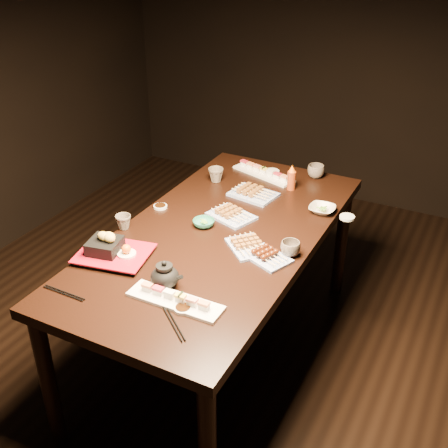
{
  "coord_description": "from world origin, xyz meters",
  "views": [
    {
      "loc": [
        0.96,
        -1.7,
        2.11
      ],
      "look_at": [
        -0.13,
        0.41,
        0.77
      ],
      "focal_mm": 45.0,
      "sensor_mm": 36.0,
      "label": 1
    }
  ],
  "objects_px": {
    "yakitori_plate_center": "(231,212)",
    "teacup_mid_right": "(290,249)",
    "yakitori_plate_right": "(247,244)",
    "yakitori_plate_left": "(253,191)",
    "edamame_bowl_green": "(204,223)",
    "sushi_platter_near": "(175,297)",
    "dining_table": "(220,295)",
    "sushi_platter_far": "(264,171)",
    "tempura_tray": "(113,246)",
    "teacup_near_left": "(123,222)",
    "edamame_bowl_cream": "(322,209)",
    "teapot": "(165,274)",
    "teacup_far_left": "(216,175)",
    "teacup_far_right": "(316,171)",
    "condiment_bottle": "(292,177)"
  },
  "relations": [
    {
      "from": "edamame_bowl_green",
      "to": "tempura_tray",
      "type": "relative_size",
      "value": 0.34
    },
    {
      "from": "dining_table",
      "to": "sushi_platter_far",
      "type": "relative_size",
      "value": 4.58
    },
    {
      "from": "yakitori_plate_left",
      "to": "teacup_mid_right",
      "type": "distance_m",
      "value": 0.61
    },
    {
      "from": "yakitori_plate_center",
      "to": "teacup_mid_right",
      "type": "distance_m",
      "value": 0.44
    },
    {
      "from": "teacup_far_right",
      "to": "teapot",
      "type": "bearing_deg",
      "value": -98.49
    },
    {
      "from": "sushi_platter_far",
      "to": "edamame_bowl_cream",
      "type": "xyz_separation_m",
      "value": [
        0.45,
        -0.28,
        -0.01
      ]
    },
    {
      "from": "sushi_platter_far",
      "to": "teacup_far_left",
      "type": "xyz_separation_m",
      "value": [
        -0.21,
        -0.21,
        0.02
      ]
    },
    {
      "from": "sushi_platter_far",
      "to": "teacup_far_right",
      "type": "relative_size",
      "value": 4.09
    },
    {
      "from": "teacup_near_left",
      "to": "teacup_far_right",
      "type": "bearing_deg",
      "value": 57.63
    },
    {
      "from": "teacup_far_right",
      "to": "edamame_bowl_green",
      "type": "bearing_deg",
      "value": -110.47
    },
    {
      "from": "yakitori_plate_right",
      "to": "tempura_tray",
      "type": "bearing_deg",
      "value": -103.17
    },
    {
      "from": "sushi_platter_near",
      "to": "condiment_bottle",
      "type": "xyz_separation_m",
      "value": [
        0.03,
        1.17,
        0.05
      ]
    },
    {
      "from": "teacup_near_left",
      "to": "teacup_far_left",
      "type": "bearing_deg",
      "value": 77.99
    },
    {
      "from": "edamame_bowl_green",
      "to": "teacup_near_left",
      "type": "height_order",
      "value": "teacup_near_left"
    },
    {
      "from": "yakitori_plate_center",
      "to": "teacup_mid_right",
      "type": "bearing_deg",
      "value": -7.83
    },
    {
      "from": "yakitori_plate_left",
      "to": "condiment_bottle",
      "type": "height_order",
      "value": "condiment_bottle"
    },
    {
      "from": "sushi_platter_far",
      "to": "teacup_far_right",
      "type": "distance_m",
      "value": 0.3
    },
    {
      "from": "teacup_near_left",
      "to": "yakitori_plate_left",
      "type": "bearing_deg",
      "value": 56.12
    },
    {
      "from": "dining_table",
      "to": "teacup_far_left",
      "type": "height_order",
      "value": "teacup_far_left"
    },
    {
      "from": "teacup_far_left",
      "to": "sushi_platter_near",
      "type": "bearing_deg",
      "value": -70.13
    },
    {
      "from": "teacup_far_right",
      "to": "yakitori_plate_right",
      "type": "bearing_deg",
      "value": -91.18
    },
    {
      "from": "condiment_bottle",
      "to": "tempura_tray",
      "type": "bearing_deg",
      "value": -113.73
    },
    {
      "from": "yakitori_plate_right",
      "to": "yakitori_plate_left",
      "type": "bearing_deg",
      "value": 154.18
    },
    {
      "from": "yakitori_plate_right",
      "to": "teacup_far_right",
      "type": "relative_size",
      "value": 2.13
    },
    {
      "from": "sushi_platter_far",
      "to": "teapot",
      "type": "distance_m",
      "value": 1.2
    },
    {
      "from": "teacup_mid_right",
      "to": "condiment_bottle",
      "type": "height_order",
      "value": "condiment_bottle"
    },
    {
      "from": "sushi_platter_near",
      "to": "yakitori_plate_center",
      "type": "distance_m",
      "value": 0.74
    },
    {
      "from": "yakitori_plate_left",
      "to": "teacup_near_left",
      "type": "relative_size",
      "value": 3.11
    },
    {
      "from": "edamame_bowl_cream",
      "to": "teapot",
      "type": "height_order",
      "value": "teapot"
    },
    {
      "from": "yakitori_plate_center",
      "to": "teacup_near_left",
      "type": "bearing_deg",
      "value": -121.93
    },
    {
      "from": "sushi_platter_near",
      "to": "tempura_tray",
      "type": "bearing_deg",
      "value": 159.51
    },
    {
      "from": "yakitori_plate_left",
      "to": "edamame_bowl_green",
      "type": "height_order",
      "value": "yakitori_plate_left"
    },
    {
      "from": "dining_table",
      "to": "sushi_platter_far",
      "type": "distance_m",
      "value": 0.81
    },
    {
      "from": "sushi_platter_far",
      "to": "yakitori_plate_center",
      "type": "height_order",
      "value": "yakitori_plate_center"
    },
    {
      "from": "teacup_near_left",
      "to": "teacup_mid_right",
      "type": "distance_m",
      "value": 0.82
    },
    {
      "from": "teacup_near_left",
      "to": "condiment_bottle",
      "type": "height_order",
      "value": "condiment_bottle"
    },
    {
      "from": "teacup_far_right",
      "to": "tempura_tray",
      "type": "bearing_deg",
      "value": -112.75
    },
    {
      "from": "teacup_far_left",
      "to": "teacup_far_right",
      "type": "xyz_separation_m",
      "value": [
        0.49,
        0.31,
        -0.0
      ]
    },
    {
      "from": "tempura_tray",
      "to": "teacup_far_right",
      "type": "height_order",
      "value": "tempura_tray"
    },
    {
      "from": "sushi_platter_near",
      "to": "edamame_bowl_green",
      "type": "bearing_deg",
      "value": 108.62
    },
    {
      "from": "dining_table",
      "to": "sushi_platter_far",
      "type": "bearing_deg",
      "value": 109.69
    },
    {
      "from": "edamame_bowl_green",
      "to": "sushi_platter_near",
      "type": "bearing_deg",
      "value": -71.42
    },
    {
      "from": "sushi_platter_far",
      "to": "teacup_near_left",
      "type": "height_order",
      "value": "teacup_near_left"
    },
    {
      "from": "teacup_mid_right",
      "to": "teacup_far_left",
      "type": "height_order",
      "value": "teacup_far_left"
    },
    {
      "from": "dining_table",
      "to": "teapot",
      "type": "relative_size",
      "value": 12.9
    },
    {
      "from": "edamame_bowl_green",
      "to": "teacup_mid_right",
      "type": "bearing_deg",
      "value": -6.39
    },
    {
      "from": "teacup_near_left",
      "to": "teacup_mid_right",
      "type": "xyz_separation_m",
      "value": [
        0.81,
        0.15,
        -0.0
      ]
    },
    {
      "from": "edamame_bowl_cream",
      "to": "dining_table",
      "type": "bearing_deg",
      "value": -131.48
    },
    {
      "from": "sushi_platter_near",
      "to": "edamame_bowl_cream",
      "type": "bearing_deg",
      "value": 74.7
    },
    {
      "from": "tempura_tray",
      "to": "teacup_near_left",
      "type": "bearing_deg",
      "value": 105.75
    }
  ]
}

